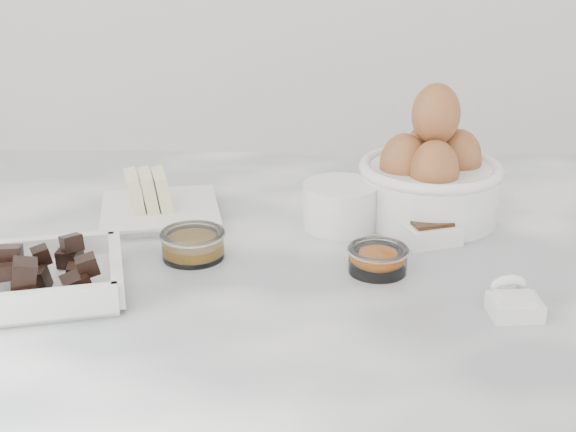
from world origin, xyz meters
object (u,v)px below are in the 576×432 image
object	(u,v)px
chocolate_dish	(28,275)
honey_bowl	(193,244)
egg_bowl	(430,175)
butter_plate	(158,203)
salt_spoon	(513,301)
vanilla_spoon	(426,227)
sugar_ramekin	(340,204)
zest_bowl	(378,258)

from	to	relation	value
chocolate_dish	honey_bowl	world-z (taller)	chocolate_dish
chocolate_dish	honey_bowl	bearing A→B (deg)	31.89
egg_bowl	butter_plate	bearing A→B (deg)	-178.19
salt_spoon	chocolate_dish	bearing A→B (deg)	177.21
salt_spoon	vanilla_spoon	bearing A→B (deg)	108.74
chocolate_dish	sugar_ramekin	world-z (taller)	sugar_ramekin
butter_plate	vanilla_spoon	world-z (taller)	butter_plate
sugar_ramekin	vanilla_spoon	xyz separation A→B (m)	(0.10, -0.04, -0.01)
sugar_ramekin	vanilla_spoon	size ratio (longest dim) A/B	1.02
butter_plate	zest_bowl	distance (m)	0.30
chocolate_dish	honey_bowl	xyz separation A→B (m)	(0.15, 0.09, -0.01)
butter_plate	zest_bowl	size ratio (longest dim) A/B	2.55
vanilla_spoon	salt_spoon	xyz separation A→B (m)	(0.06, -0.18, -0.00)
chocolate_dish	vanilla_spoon	world-z (taller)	chocolate_dish
chocolate_dish	egg_bowl	xyz separation A→B (m)	(0.43, 0.22, 0.03)
zest_bowl	sugar_ramekin	bearing A→B (deg)	106.14
chocolate_dish	salt_spoon	world-z (taller)	chocolate_dish
egg_bowl	vanilla_spoon	xyz separation A→B (m)	(-0.01, -0.07, -0.04)
butter_plate	egg_bowl	distance (m)	0.34
vanilla_spoon	honey_bowl	bearing A→B (deg)	-167.33
butter_plate	zest_bowl	xyz separation A→B (m)	(0.26, -0.15, -0.00)
sugar_ramekin	vanilla_spoon	bearing A→B (deg)	-19.79
honey_bowl	vanilla_spoon	world-z (taller)	vanilla_spoon
zest_bowl	egg_bowl	bearing A→B (deg)	65.03
zest_bowl	vanilla_spoon	bearing A→B (deg)	54.93
honey_bowl	butter_plate	bearing A→B (deg)	116.99
sugar_ramekin	salt_spoon	bearing A→B (deg)	-53.15
chocolate_dish	zest_bowl	size ratio (longest dim) A/B	3.25
zest_bowl	vanilla_spoon	size ratio (longest dim) A/B	0.74
egg_bowl	salt_spoon	distance (m)	0.26
sugar_ramekin	zest_bowl	xyz separation A→B (m)	(0.04, -0.13, -0.01)
butter_plate	vanilla_spoon	xyz separation A→B (m)	(0.33, -0.06, -0.00)
butter_plate	salt_spoon	world-z (taller)	butter_plate
butter_plate	salt_spoon	bearing A→B (deg)	-31.51
sugar_ramekin	zest_bowl	distance (m)	0.13
honey_bowl	salt_spoon	distance (m)	0.35
honey_bowl	zest_bowl	world-z (taller)	honey_bowl
vanilla_spoon	egg_bowl	bearing A→B (deg)	80.93
butter_plate	honey_bowl	distance (m)	0.13
butter_plate	salt_spoon	distance (m)	0.45
chocolate_dish	butter_plate	size ratio (longest dim) A/B	1.28
egg_bowl	honey_bowl	bearing A→B (deg)	-154.94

